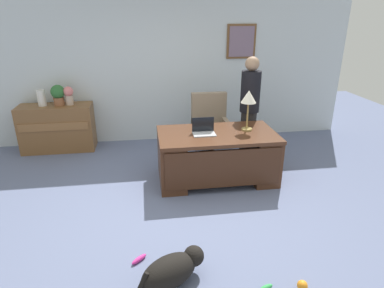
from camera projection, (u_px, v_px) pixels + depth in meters
The scene contains 15 objects.
ground_plane at pixel (186, 206), 4.32m from camera, with size 12.00×12.00×0.00m, color slate.
back_wall at pixel (168, 70), 6.21m from camera, with size 7.00×0.16×2.70m.
desk at pixel (217, 155), 4.87m from camera, with size 1.71×0.96×0.74m.
credenza at pixel (58, 128), 5.95m from camera, with size 1.27×0.50×0.84m.
armchair at pixel (210, 130), 5.63m from camera, with size 0.60×0.59×1.10m.
person_standing at pixel (249, 107), 5.48m from camera, with size 0.32×0.32×1.72m.
dog_lying at pixel (172, 270), 3.03m from camera, with size 0.67×0.53×0.30m.
laptop at pixel (204, 130), 4.72m from camera, with size 0.32×0.22×0.22m.
desk_lamp at pixel (249, 99), 4.72m from camera, with size 0.22×0.22×0.60m.
vase_with_flowers at pixel (69, 95), 5.77m from camera, with size 0.17×0.17×0.33m.
vase_empty at pixel (42, 98), 5.72m from camera, with size 0.14×0.14×0.28m, color silver.
potted_plant at pixel (58, 94), 5.74m from camera, with size 0.24×0.24×0.36m.
dog_toy_ball at pixel (302, 285), 3.00m from camera, with size 0.10×0.10×0.10m, color orange.
dog_toy_bone at pixel (266, 288), 3.00m from camera, with size 0.15×0.05×0.05m, color green.
dog_toy_plush at pixel (139, 259), 3.35m from camera, with size 0.19×0.05×0.05m, color #D8338C.
Camera 1 is at (-0.47, -3.68, 2.36)m, focal length 30.79 mm.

